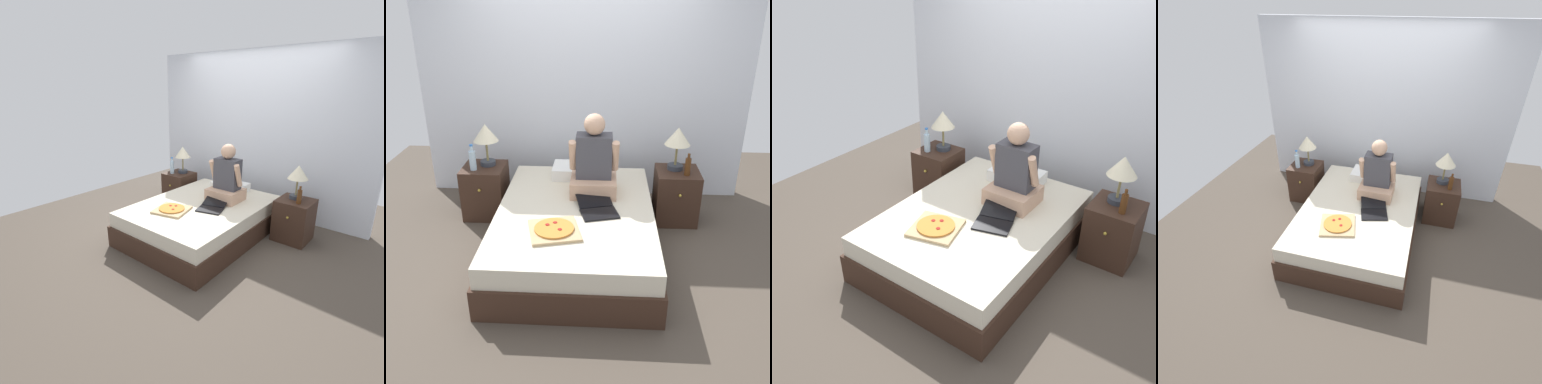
# 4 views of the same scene
# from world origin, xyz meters

# --- Properties ---
(ground_plane) EXTENTS (5.69, 5.69, 0.00)m
(ground_plane) POSITION_xyz_m (0.00, 0.00, 0.00)
(ground_plane) COLOR #4C4238
(wall_back) EXTENTS (3.69, 0.12, 2.50)m
(wall_back) POSITION_xyz_m (0.00, 1.38, 1.25)
(wall_back) COLOR silver
(wall_back) RESTS_ON ground
(bed) EXTENTS (1.46, 2.03, 0.46)m
(bed) POSITION_xyz_m (0.00, 0.00, 0.23)
(bed) COLOR #382319
(bed) RESTS_ON ground
(nightstand_left) EXTENTS (0.44, 0.47, 0.56)m
(nightstand_left) POSITION_xyz_m (-1.02, 0.69, 0.28)
(nightstand_left) COLOR #382319
(nightstand_left) RESTS_ON ground
(lamp_on_left_nightstand) EXTENTS (0.26, 0.26, 0.45)m
(lamp_on_left_nightstand) POSITION_xyz_m (-0.98, 0.74, 0.89)
(lamp_on_left_nightstand) COLOR #333842
(lamp_on_left_nightstand) RESTS_ON nightstand_left
(water_bottle) EXTENTS (0.07, 0.07, 0.28)m
(water_bottle) POSITION_xyz_m (-1.10, 0.60, 0.67)
(water_bottle) COLOR silver
(water_bottle) RESTS_ON nightstand_left
(nightstand_right) EXTENTS (0.44, 0.47, 0.56)m
(nightstand_right) POSITION_xyz_m (1.02, 0.69, 0.28)
(nightstand_right) COLOR #382319
(nightstand_right) RESTS_ON ground
(lamp_on_right_nightstand) EXTENTS (0.26, 0.26, 0.45)m
(lamp_on_right_nightstand) POSITION_xyz_m (0.99, 0.74, 0.89)
(lamp_on_right_nightstand) COLOR #333842
(lamp_on_right_nightstand) RESTS_ON nightstand_right
(beer_bottle) EXTENTS (0.06, 0.06, 0.23)m
(beer_bottle) POSITION_xyz_m (1.09, 0.59, 0.66)
(beer_bottle) COLOR #512D14
(beer_bottle) RESTS_ON nightstand_right
(pillow) EXTENTS (0.52, 0.34, 0.12)m
(pillow) POSITION_xyz_m (-0.02, 0.74, 0.52)
(pillow) COLOR white
(pillow) RESTS_ON bed
(person_seated) EXTENTS (0.47, 0.40, 0.78)m
(person_seated) POSITION_xyz_m (0.16, 0.36, 0.75)
(person_seated) COLOR tan
(person_seated) RESTS_ON bed
(laptop) EXTENTS (0.41, 0.48, 0.07)m
(laptop) POSITION_xyz_m (0.20, -0.05, 0.48)
(laptop) COLOR black
(laptop) RESTS_ON bed
(pizza_box) EXTENTS (0.49, 0.49, 0.05)m
(pizza_box) POSITION_xyz_m (-0.15, -0.43, 0.48)
(pizza_box) COLOR tan
(pizza_box) RESTS_ON bed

